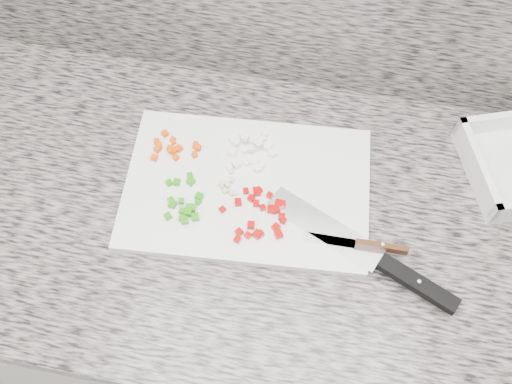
% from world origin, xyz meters
% --- Properties ---
extents(cabinet, '(3.92, 0.62, 0.86)m').
position_xyz_m(cabinet, '(0.00, 1.44, 0.43)').
color(cabinet, beige).
rests_on(cabinet, ground).
extents(countertop, '(3.96, 0.64, 0.04)m').
position_xyz_m(countertop, '(0.00, 1.44, 0.88)').
color(countertop, slate).
rests_on(countertop, cabinet).
extents(cutting_board, '(0.44, 0.31, 0.01)m').
position_xyz_m(cutting_board, '(-0.06, 1.48, 0.91)').
color(cutting_board, silver).
rests_on(cutting_board, countertop).
extents(carrot_pile, '(0.09, 0.07, 0.01)m').
position_xyz_m(carrot_pile, '(-0.21, 1.53, 0.92)').
color(carrot_pile, '#E24704').
rests_on(carrot_pile, cutting_board).
extents(onion_pile, '(0.09, 0.09, 0.02)m').
position_xyz_m(onion_pile, '(-0.07, 1.54, 0.92)').
color(onion_pile, white).
rests_on(onion_pile, cutting_board).
extents(green_pepper_pile, '(0.08, 0.10, 0.02)m').
position_xyz_m(green_pepper_pile, '(-0.16, 1.42, 0.92)').
color(green_pepper_pile, '#25840C').
rests_on(green_pepper_pile, cutting_board).
extents(red_pepper_pile, '(0.12, 0.11, 0.01)m').
position_xyz_m(red_pepper_pile, '(-0.03, 1.43, 0.92)').
color(red_pepper_pile, '#A80602').
rests_on(red_pepper_pile, cutting_board).
extents(garlic_pile, '(0.05, 0.05, 0.01)m').
position_xyz_m(garlic_pile, '(-0.09, 1.47, 0.92)').
color(garlic_pile, beige).
rests_on(garlic_pile, cutting_board).
extents(chef_knife, '(0.33, 0.18, 0.02)m').
position_xyz_m(chef_knife, '(0.18, 1.37, 0.92)').
color(chef_knife, silver).
rests_on(chef_knife, cutting_board).
extents(paring_knife, '(0.17, 0.02, 0.02)m').
position_xyz_m(paring_knife, '(0.15, 1.40, 0.92)').
color(paring_knife, silver).
rests_on(paring_knife, cutting_board).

